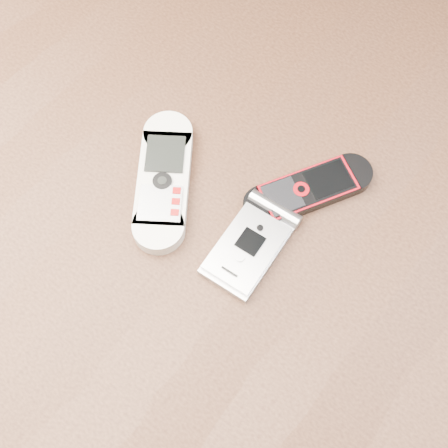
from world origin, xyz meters
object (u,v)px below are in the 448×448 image
Objects in this scene: table at (220,265)px; motorola_razr at (248,247)px; nokia_white at (164,180)px; nokia_black_red at (308,190)px.

motorola_razr reaches higher than table.
nokia_white is 0.11m from motorola_razr.
table is 11.90× the size of motorola_razr.
nokia_black_red is (0.11, 0.08, -0.00)m from nokia_white.
motorola_razr is (0.04, -0.00, 0.11)m from table.
nokia_white is (-0.07, 0.00, 0.11)m from table.
table is at bearing 169.59° from motorola_razr.
nokia_black_red is at bearing 79.21° from motorola_razr.
nokia_white is 1.13× the size of nokia_black_red.
nokia_white is at bearing 179.32° from table.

